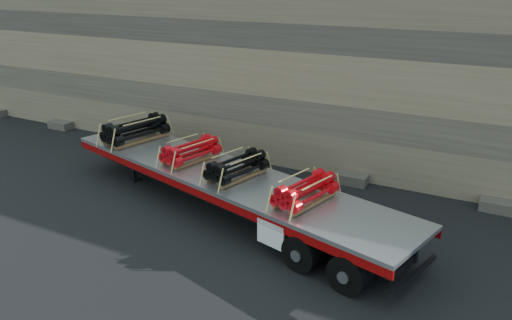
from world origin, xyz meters
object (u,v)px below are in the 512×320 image
Objects in this scene: bundle_front at (136,130)px; bundle_rear at (305,191)px; trailer at (225,192)px; bundle_midfront at (191,151)px; bundle_midrear at (237,167)px.

bundle_front is 8.04m from bundle_rear.
trailer is 1.90m from bundle_midfront.
bundle_front is at bearing -180.00° from bundle_midfront.
trailer is at bearing -180.00° from bundle_rear.
bundle_midfront is at bearing 180.00° from trailer.
bundle_midrear is at bearing 180.00° from bundle_rear.
bundle_front is (-4.63, 1.25, 1.08)m from trailer.
bundle_midfront reaches higher than trailer.
bundle_midrear is at bearing 0.00° from bundle_midfront.
bundle_midrear is at bearing 0.00° from trailer.
bundle_midfront reaches higher than bundle_rear.
bundle_front is 1.20× the size of bundle_midrear.
bundle_front reaches higher than bundle_rear.
trailer is 6.75× the size of bundle_midrear.
bundle_rear is (3.13, -0.84, 1.01)m from trailer.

